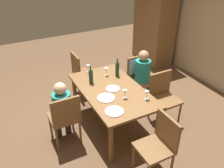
{
  "coord_description": "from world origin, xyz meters",
  "views": [
    {
      "loc": [
        3.02,
        -1.57,
        2.85
      ],
      "look_at": [
        0.0,
        0.0,
        0.83
      ],
      "focal_mm": 38.68,
      "sensor_mm": 36.0,
      "label": 1
    }
  ],
  "objects": [
    {
      "name": "dinner_plate_host",
      "position": [
        -0.0,
        0.01,
        0.74
      ],
      "size": [
        0.23,
        0.23,
        0.01
      ],
      "primitive_type": "cylinder",
      "color": "white",
      "rests_on": "dining_table"
    },
    {
      "name": "wine_glass_near_right",
      "position": [
        -0.48,
        0.13,
        0.84
      ],
      "size": [
        0.07,
        0.07,
        0.15
      ],
      "color": "silver",
      "rests_on": "dining_table"
    },
    {
      "name": "person_man_bearded",
      "position": [
        -0.35,
        0.86,
        0.64
      ],
      "size": [
        0.34,
        0.3,
        1.11
      ],
      "rotation": [
        0.0,
        0.0,
        -1.57
      ],
      "color": "#33333D",
      "rests_on": "ground_plane"
    },
    {
      "name": "dinner_plate_guest_left",
      "position": [
        0.56,
        -0.26,
        0.74
      ],
      "size": [
        0.27,
        0.27,
        0.01
      ],
      "primitive_type": "cylinder",
      "color": "white",
      "rests_on": "dining_table"
    },
    {
      "name": "person_woman_host",
      "position": [
        -0.03,
        -0.86,
        0.63
      ],
      "size": [
        0.33,
        0.28,
        1.08
      ],
      "rotation": [
        0.0,
        0.0,
        1.57
      ],
      "color": "#33333D",
      "rests_on": "ground_plane"
    },
    {
      "name": "dinner_plate_guest_right",
      "position": [
        0.2,
        -0.21,
        0.74
      ],
      "size": [
        0.28,
        0.28,
        0.01
      ],
      "primitive_type": "cylinder",
      "color": "white",
      "rests_on": "dining_table"
    },
    {
      "name": "chair_far_left",
      "position": [
        -0.5,
        0.86,
        0.59
      ],
      "size": [
        0.46,
        0.44,
        0.92
      ],
      "rotation": [
        0.0,
        0.0,
        -1.57
      ],
      "color": "brown",
      "rests_on": "ground_plane"
    },
    {
      "name": "chair_left_end",
      "position": [
        -1.21,
        -0.09,
        0.53
      ],
      "size": [
        0.44,
        0.44,
        0.92
      ],
      "color": "brown",
      "rests_on": "ground_plane"
    },
    {
      "name": "dining_table",
      "position": [
        0.0,
        0.0,
        0.65
      ],
      "size": [
        1.66,
        0.96,
        0.73
      ],
      "color": "brown",
      "rests_on": "ground_plane"
    },
    {
      "name": "wine_bottle_tall_green",
      "position": [
        -0.34,
        -0.23,
        0.87
      ],
      "size": [
        0.07,
        0.07,
        0.33
      ],
      "color": "#19381E",
      "rests_on": "dining_table"
    },
    {
      "name": "armoire_cabinet",
      "position": [
        -1.93,
        2.23,
        1.1
      ],
      "size": [
        1.18,
        0.62,
        2.18
      ],
      "color": "brown",
      "rests_on": "ground_plane"
    },
    {
      "name": "chair_far_right",
      "position": [
        0.29,
        0.86,
        0.53
      ],
      "size": [
        0.44,
        0.44,
        0.92
      ],
      "rotation": [
        0.0,
        0.0,
        -1.57
      ],
      "color": "brown",
      "rests_on": "ground_plane"
    },
    {
      "name": "wine_glass_near_left",
      "position": [
        -0.74,
        -0.11,
        0.84
      ],
      "size": [
        0.07,
        0.07,
        0.15
      ],
      "color": "silver",
      "rests_on": "dining_table"
    },
    {
      "name": "wine_glass_centre",
      "position": [
        0.51,
        0.34,
        0.84
      ],
      "size": [
        0.07,
        0.07,
        0.15
      ],
      "color": "silver",
      "rests_on": "dining_table"
    },
    {
      "name": "chair_near",
      "position": [
        0.09,
        -0.86,
        0.53
      ],
      "size": [
        0.44,
        0.44,
        0.92
      ],
      "rotation": [
        0.0,
        0.0,
        1.57
      ],
      "color": "brown",
      "rests_on": "ground_plane"
    },
    {
      "name": "chair_right_end",
      "position": [
        1.21,
        0.09,
        0.53
      ],
      "size": [
        0.44,
        0.44,
        0.92
      ],
      "rotation": [
        0.0,
        0.0,
        3.14
      ],
      "color": "brown",
      "rests_on": "ground_plane"
    },
    {
      "name": "wine_glass_far",
      "position": [
        0.32,
        0.06,
        0.84
      ],
      "size": [
        0.07,
        0.07,
        0.15
      ],
      "color": "silver",
      "rests_on": "dining_table"
    },
    {
      "name": "ground_plane",
      "position": [
        0.0,
        0.0,
        0.0
      ],
      "size": [
        10.0,
        10.0,
        0.0
      ],
      "primitive_type": "plane",
      "color": "brown"
    },
    {
      "name": "wine_bottle_dark_red",
      "position": [
        -0.36,
        0.3,
        0.88
      ],
      "size": [
        0.07,
        0.07,
        0.35
      ],
      "color": "#19381E",
      "rests_on": "dining_table"
    }
  ]
}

